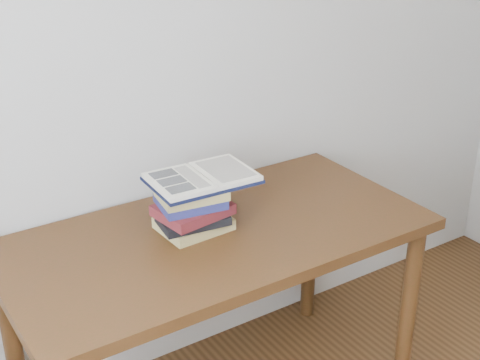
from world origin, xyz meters
TOP-DOWN VIEW (x-y plane):
  - desk at (-0.03, 1.38)m, footprint 1.38×0.69m
  - book_stack at (-0.10, 1.42)m, footprint 0.24×0.21m
  - open_book at (-0.05, 1.44)m, footprint 0.34×0.24m

SIDE VIEW (x-z plane):
  - desk at x=-0.03m, z-range 0.27..1.01m
  - book_stack at x=-0.10m, z-range 0.73..0.89m
  - open_book at x=-0.05m, z-range 0.89..0.92m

